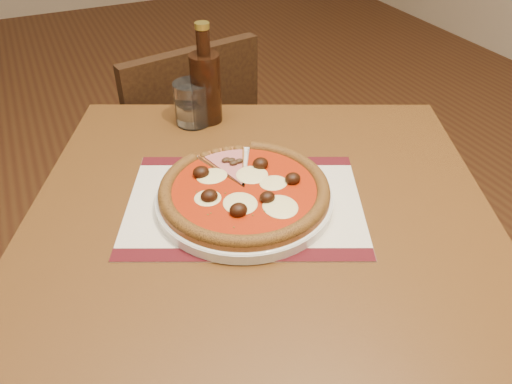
% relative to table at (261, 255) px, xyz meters
% --- Properties ---
extents(table, '(1.06, 1.06, 0.75)m').
position_rel_table_xyz_m(table, '(0.00, 0.00, 0.00)').
color(table, brown).
rests_on(table, ground).
extents(chair_far, '(0.45, 0.45, 0.83)m').
position_rel_table_xyz_m(chair_far, '(0.05, 0.67, -0.18)').
color(chair_far, black).
rests_on(chair_far, ground).
extents(placemat, '(0.49, 0.43, 0.00)m').
position_rel_table_xyz_m(placemat, '(-0.02, 0.03, 0.10)').
color(placemat, silver).
rests_on(placemat, table).
extents(plate, '(0.31, 0.31, 0.02)m').
position_rel_table_xyz_m(plate, '(-0.02, 0.03, 0.11)').
color(plate, white).
rests_on(plate, placemat).
extents(pizza, '(0.29, 0.29, 0.04)m').
position_rel_table_xyz_m(pizza, '(-0.02, 0.03, 0.13)').
color(pizza, '#A05A26').
rests_on(pizza, plate).
extents(ham_slice, '(0.09, 0.13, 0.02)m').
position_rel_table_xyz_m(ham_slice, '(-0.01, 0.11, 0.13)').
color(ham_slice, '#A05A26').
rests_on(ham_slice, plate).
extents(water_glass, '(0.08, 0.08, 0.09)m').
position_rel_table_xyz_m(water_glass, '(-0.00, 0.35, 0.15)').
color(water_glass, white).
rests_on(water_glass, table).
extents(bottle, '(0.06, 0.06, 0.22)m').
position_rel_table_xyz_m(bottle, '(0.03, 0.35, 0.19)').
color(bottle, black).
rests_on(bottle, table).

